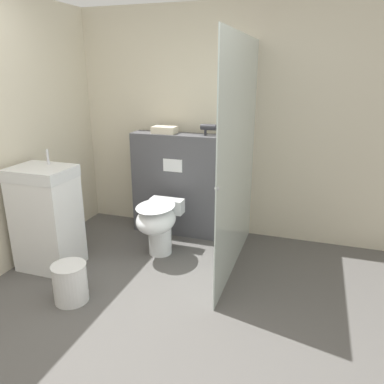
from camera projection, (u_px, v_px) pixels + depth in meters
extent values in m
plane|color=#565451|center=(96.00, 357.00, 2.51)|extent=(12.00, 12.00, 0.00)
cube|color=beige|center=(200.00, 124.00, 4.22)|extent=(8.00, 0.06, 2.50)
cube|color=#4C4C51|center=(177.00, 184.00, 4.27)|extent=(1.02, 0.26, 1.16)
cube|color=white|center=(173.00, 165.00, 4.07)|extent=(0.22, 0.01, 0.14)
cube|color=silver|center=(238.00, 160.00, 3.36)|extent=(0.01, 1.57, 2.12)
sphere|color=#B2B2B7|center=(217.00, 189.00, 2.69)|extent=(0.04, 0.04, 0.04)
cylinder|color=white|center=(160.00, 236.00, 3.87)|extent=(0.24, 0.24, 0.38)
ellipsoid|color=white|center=(156.00, 220.00, 3.72)|extent=(0.38, 0.49, 0.27)
ellipsoid|color=white|center=(156.00, 206.00, 3.68)|extent=(0.37, 0.48, 0.02)
cube|color=white|center=(167.00, 206.00, 3.97)|extent=(0.36, 0.14, 0.15)
cube|color=white|center=(48.00, 224.00, 3.54)|extent=(0.53, 0.42, 0.89)
cube|color=white|center=(41.00, 173.00, 3.38)|extent=(0.54, 0.43, 0.11)
cylinder|color=silver|center=(48.00, 157.00, 3.45)|extent=(0.02, 0.02, 0.14)
cylinder|color=#2D2D33|center=(208.00, 127.00, 3.95)|extent=(0.17, 0.06, 0.06)
cone|color=#2D2D33|center=(217.00, 128.00, 3.92)|extent=(0.03, 0.05, 0.05)
cylinder|color=#2D2D33|center=(205.00, 131.00, 3.98)|extent=(0.03, 0.03, 0.08)
cube|color=beige|center=(165.00, 130.00, 4.11)|extent=(0.26, 0.17, 0.08)
cylinder|color=silver|center=(70.00, 284.00, 3.07)|extent=(0.28, 0.28, 0.32)
cylinder|color=silver|center=(68.00, 266.00, 3.02)|extent=(0.28, 0.28, 0.01)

